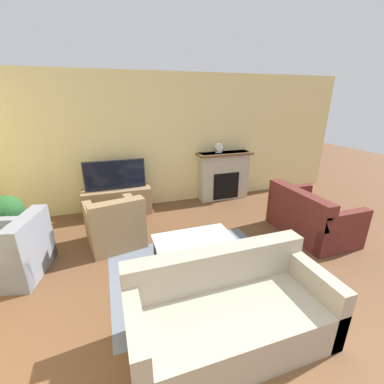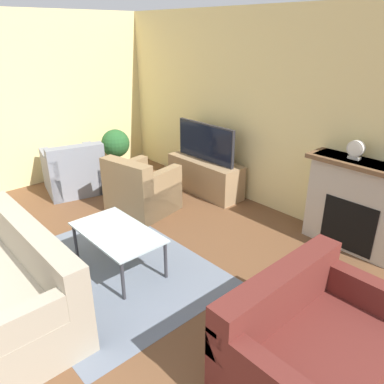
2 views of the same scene
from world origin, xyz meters
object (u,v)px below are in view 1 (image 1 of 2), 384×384
Objects in this scene: tv at (115,175)px; armchair_accent at (115,227)px; couch_loveseat at (310,218)px; couch_sectional at (229,313)px; coffee_table at (194,242)px; potted_plant at (7,214)px; armchair_by_window at (11,255)px; mantel_clock at (219,148)px.

tv is 1.22× the size of armchair_accent.
armchair_accent is (-3.14, 0.73, 0.01)m from couch_loveseat.
couch_loveseat is at bearing -31.89° from tv.
tv is 0.60× the size of couch_sectional.
couch_sectional is 1.78× the size of coffee_table.
armchair_accent is at bearing -20.15° from potted_plant.
coffee_table is at bearing 123.73° from armchair_accent.
couch_loveseat is 1.27× the size of coffee_table.
armchair_by_window is 4.12m from mantel_clock.
mantel_clock is (-0.80, 2.03, 0.90)m from couch_loveseat.
tv is 2.15m from armchair_by_window.
tv is 3.61m from couch_loveseat.
mantel_clock reaches higher than couch_loveseat.
couch_sectional is 2.62m from couch_loveseat.
coffee_table is (0.97, -0.98, 0.10)m from armchair_accent.
armchair_accent is 1.39m from coffee_table.
couch_sectional is at bearing 102.46° from armchair_accent.
couch_loveseat is 2.18m from coffee_table.
armchair_accent is 0.88× the size of coffee_table.
tv reaches higher than armchair_accent.
tv is 1.08× the size of coffee_table.
armchair_by_window is 1.37m from armchair_accent.
armchair_by_window is at bearing -133.44° from tv.
couch_sectional is 1.15m from coffee_table.
armchair_by_window reaches higher than potted_plant.
potted_plant is at bearing 132.72° from couch_sectional.
armchair_by_window is at bearing -74.90° from potted_plant.
couch_loveseat is 4.90m from potted_plant.
potted_plant is at bearing -31.11° from armchair_accent.
couch_sectional is 8.76× the size of mantel_clock.
mantel_clock is (1.37, 2.28, 0.78)m from coffee_table.
armchair_accent is at bearing 134.69° from coffee_table.
tv is 1.13× the size of armchair_by_window.
armchair_accent is 1.69m from potted_plant.
armchair_by_window is (-4.46, 0.37, 0.01)m from couch_loveseat.
couch_loveseat is at bearing 32.17° from couch_sectional.
couch_sectional is at bearing -76.05° from tv.
coffee_table is 4.92× the size of mantel_clock.
potted_plant is (-2.50, 2.71, 0.21)m from couch_sectional.
armchair_by_window and armchair_accent have the same top height.
couch_sectional is 2.35× the size of potted_plant.
couch_loveseat is at bearing 6.58° from coffee_table.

